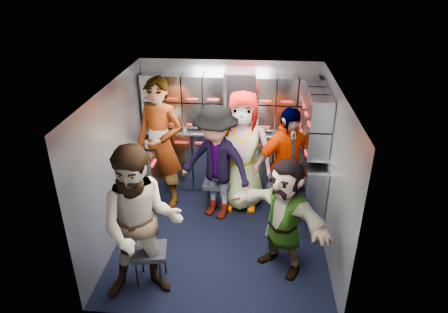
# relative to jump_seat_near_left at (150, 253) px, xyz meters

# --- Properties ---
(floor) EXTENTS (3.00, 3.00, 0.00)m
(floor) POSITION_rel_jump_seat_near_left_xyz_m (0.75, 0.96, -0.40)
(floor) COLOR black
(floor) RESTS_ON ground
(wall_back) EXTENTS (2.80, 0.04, 2.10)m
(wall_back) POSITION_rel_jump_seat_near_left_xyz_m (0.75, 2.46, 0.65)
(wall_back) COLOR #8E949A
(wall_back) RESTS_ON ground
(wall_left) EXTENTS (0.04, 3.00, 2.10)m
(wall_left) POSITION_rel_jump_seat_near_left_xyz_m (-0.65, 0.96, 0.65)
(wall_left) COLOR #8E949A
(wall_left) RESTS_ON ground
(wall_right) EXTENTS (0.04, 3.00, 2.10)m
(wall_right) POSITION_rel_jump_seat_near_left_xyz_m (2.15, 0.96, 0.65)
(wall_right) COLOR #8E949A
(wall_right) RESTS_ON ground
(ceiling) EXTENTS (2.80, 3.00, 0.02)m
(ceiling) POSITION_rel_jump_seat_near_left_xyz_m (0.75, 0.96, 1.70)
(ceiling) COLOR silver
(ceiling) RESTS_ON wall_back
(cart_bank_back) EXTENTS (2.68, 0.38, 0.99)m
(cart_bank_back) POSITION_rel_jump_seat_near_left_xyz_m (0.75, 2.25, 0.09)
(cart_bank_back) COLOR #A0A7B0
(cart_bank_back) RESTS_ON ground
(cart_bank_left) EXTENTS (0.38, 0.76, 0.99)m
(cart_bank_left) POSITION_rel_jump_seat_near_left_xyz_m (-0.44, 1.52, 0.09)
(cart_bank_left) COLOR #A0A7B0
(cart_bank_left) RESTS_ON ground
(counter) EXTENTS (2.68, 0.42, 0.03)m
(counter) POSITION_rel_jump_seat_near_left_xyz_m (0.75, 2.25, 0.61)
(counter) COLOR #B8BBC0
(counter) RESTS_ON cart_bank_back
(locker_bank_back) EXTENTS (2.68, 0.28, 0.82)m
(locker_bank_back) POSITION_rel_jump_seat_near_left_xyz_m (0.75, 2.31, 1.09)
(locker_bank_back) COLOR #A0A7B0
(locker_bank_back) RESTS_ON wall_back
(locker_bank_right) EXTENTS (0.28, 1.00, 0.82)m
(locker_bank_right) POSITION_rel_jump_seat_near_left_xyz_m (2.00, 1.66, 1.09)
(locker_bank_right) COLOR #A0A7B0
(locker_bank_right) RESTS_ON wall_right
(right_cabinet) EXTENTS (0.28, 1.20, 1.00)m
(right_cabinet) POSITION_rel_jump_seat_near_left_xyz_m (2.00, 1.56, 0.10)
(right_cabinet) COLOR #A0A7B0
(right_cabinet) RESTS_ON ground
(coffee_niche) EXTENTS (0.46, 0.16, 0.84)m
(coffee_niche) POSITION_rel_jump_seat_near_left_xyz_m (0.93, 2.37, 1.07)
(coffee_niche) COLOR black
(coffee_niche) RESTS_ON wall_back
(red_latch_strip) EXTENTS (2.60, 0.02, 0.03)m
(red_latch_strip) POSITION_rel_jump_seat_near_left_xyz_m (0.75, 2.05, 0.48)
(red_latch_strip) COLOR red
(red_latch_strip) RESTS_ON cart_bank_back
(jump_seat_near_left) EXTENTS (0.44, 0.42, 0.46)m
(jump_seat_near_left) POSITION_rel_jump_seat_near_left_xyz_m (0.00, 0.00, 0.00)
(jump_seat_near_left) COLOR black
(jump_seat_near_left) RESTS_ON ground
(jump_seat_mid_left) EXTENTS (0.41, 0.39, 0.47)m
(jump_seat_mid_left) POSITION_rel_jump_seat_near_left_xyz_m (0.63, 1.60, 0.01)
(jump_seat_mid_left) COLOR black
(jump_seat_mid_left) RESTS_ON ground
(jump_seat_center) EXTENTS (0.37, 0.36, 0.40)m
(jump_seat_center) POSITION_rel_jump_seat_near_left_xyz_m (0.99, 1.89, -0.05)
(jump_seat_center) COLOR black
(jump_seat_center) RESTS_ON ground
(jump_seat_mid_right) EXTENTS (0.50, 0.48, 0.50)m
(jump_seat_mid_right) POSITION_rel_jump_seat_near_left_xyz_m (1.61, 1.63, 0.04)
(jump_seat_mid_right) COLOR black
(jump_seat_mid_right) RESTS_ON ground
(jump_seat_near_right) EXTENTS (0.41, 0.39, 0.43)m
(jump_seat_near_right) POSITION_rel_jump_seat_near_left_xyz_m (1.55, 0.55, -0.02)
(jump_seat_near_right) COLOR black
(jump_seat_near_right) RESTS_ON ground
(attendant_standing) EXTENTS (0.84, 0.67, 2.01)m
(attendant_standing) POSITION_rel_jump_seat_near_left_xyz_m (-0.23, 1.71, 0.60)
(attendant_standing) COLOR black
(attendant_standing) RESTS_ON ground
(attendant_arc_a) EXTENTS (1.04, 0.89, 1.85)m
(attendant_arc_a) POSITION_rel_jump_seat_near_left_xyz_m (0.00, -0.18, 0.52)
(attendant_arc_a) COLOR black
(attendant_arc_a) RESTS_ON ground
(attendant_arc_b) EXTENTS (1.29, 1.05, 1.73)m
(attendant_arc_b) POSITION_rel_jump_seat_near_left_xyz_m (0.63, 1.42, 0.46)
(attendant_arc_b) COLOR black
(attendant_arc_b) RESTS_ON ground
(attendant_arc_c) EXTENTS (0.93, 0.62, 1.85)m
(attendant_arc_c) POSITION_rel_jump_seat_near_left_xyz_m (0.99, 1.71, 0.52)
(attendant_arc_c) COLOR black
(attendant_arc_c) RESTS_ON ground
(attendant_arc_d) EXTENTS (1.09, 0.84, 1.73)m
(attendant_arc_d) POSITION_rel_jump_seat_near_left_xyz_m (1.61, 1.45, 0.46)
(attendant_arc_d) COLOR black
(attendant_arc_d) RESTS_ON ground
(attendant_arc_e) EXTENTS (1.37, 1.21, 1.50)m
(attendant_arc_e) POSITION_rel_jump_seat_near_left_xyz_m (1.55, 0.37, 0.35)
(attendant_arc_e) COLOR black
(attendant_arc_e) RESTS_ON ground
(bottle_left) EXTENTS (0.06, 0.06, 0.25)m
(bottle_left) POSITION_rel_jump_seat_near_left_xyz_m (0.06, 2.20, 0.75)
(bottle_left) COLOR white
(bottle_left) RESTS_ON counter
(bottle_mid) EXTENTS (0.06, 0.06, 0.28)m
(bottle_mid) POSITION_rel_jump_seat_near_left_xyz_m (0.62, 2.20, 0.76)
(bottle_mid) COLOR white
(bottle_mid) RESTS_ON counter
(bottle_right) EXTENTS (0.07, 0.07, 0.23)m
(bottle_right) POSITION_rel_jump_seat_near_left_xyz_m (1.20, 2.20, 0.74)
(bottle_right) COLOR white
(bottle_right) RESTS_ON counter
(cup_left) EXTENTS (0.07, 0.07, 0.09)m
(cup_left) POSITION_rel_jump_seat_near_left_xyz_m (-0.26, 2.19, 0.67)
(cup_left) COLOR tan
(cup_left) RESTS_ON counter
(cup_right) EXTENTS (0.08, 0.08, 0.09)m
(cup_right) POSITION_rel_jump_seat_near_left_xyz_m (1.63, 2.19, 0.67)
(cup_right) COLOR tan
(cup_right) RESTS_ON counter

